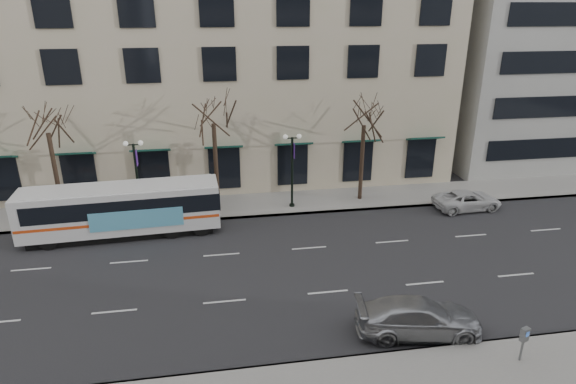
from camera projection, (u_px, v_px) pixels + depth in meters
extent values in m
plane|color=black|center=(223.00, 276.00, 24.78)|extent=(160.00, 160.00, 0.00)
cube|color=gray|center=(290.00, 203.00, 33.76)|extent=(80.00, 4.00, 0.15)
cube|color=#BDB391|center=(182.00, 18.00, 39.41)|extent=(40.00, 20.00, 24.00)
cylinder|color=black|center=(57.00, 177.00, 30.34)|extent=(0.28, 0.28, 5.74)
cylinder|color=black|center=(216.00, 168.00, 31.78)|extent=(0.28, 0.28, 5.95)
cylinder|color=black|center=(362.00, 164.00, 33.35)|extent=(0.28, 0.28, 5.46)
cylinder|color=black|center=(138.00, 182.00, 30.66)|extent=(0.16, 0.16, 5.00)
cylinder|color=black|center=(142.00, 215.00, 31.52)|extent=(0.36, 0.36, 0.30)
cube|color=black|center=(133.00, 145.00, 29.77)|extent=(0.90, 0.06, 0.06)
sphere|color=silver|center=(125.00, 144.00, 29.66)|extent=(0.32, 0.32, 0.32)
sphere|color=silver|center=(141.00, 143.00, 29.80)|extent=(0.32, 0.32, 0.32)
cube|color=#492281|center=(137.00, 158.00, 30.10)|extent=(0.04, 0.45, 1.00)
cylinder|color=black|center=(292.00, 174.00, 32.14)|extent=(0.16, 0.16, 5.00)
cylinder|color=black|center=(292.00, 206.00, 33.00)|extent=(0.36, 0.36, 0.30)
cube|color=black|center=(292.00, 138.00, 31.25)|extent=(0.90, 0.06, 0.06)
sphere|color=silver|center=(285.00, 137.00, 31.15)|extent=(0.32, 0.32, 0.32)
sphere|color=silver|center=(299.00, 136.00, 31.28)|extent=(0.32, 0.32, 0.32)
cube|color=#492281|center=(294.00, 151.00, 31.58)|extent=(0.04, 0.45, 1.00)
cube|color=silver|center=(121.00, 208.00, 28.62)|extent=(11.59, 3.09, 2.63)
cube|color=black|center=(124.00, 231.00, 29.16)|extent=(10.65, 2.74, 0.43)
cube|color=black|center=(125.00, 201.00, 28.53)|extent=(11.13, 3.10, 1.05)
cube|color=#D44313|center=(122.00, 215.00, 28.79)|extent=(11.47, 3.11, 0.17)
cube|color=#53A7CB|center=(137.00, 219.00, 27.75)|extent=(5.25, 0.34, 1.15)
cube|color=silver|center=(118.00, 187.00, 28.13)|extent=(11.00, 2.81, 0.08)
cylinder|color=black|center=(48.00, 242.00, 27.29)|extent=(0.97, 0.32, 0.96)
cylinder|color=black|center=(57.00, 226.00, 29.29)|extent=(0.97, 0.32, 0.96)
cylinder|color=black|center=(172.00, 231.00, 28.65)|extent=(0.97, 0.32, 0.96)
cylinder|color=black|center=(173.00, 216.00, 30.65)|extent=(0.97, 0.32, 0.96)
cylinder|color=black|center=(201.00, 228.00, 28.99)|extent=(0.97, 0.32, 0.96)
cylinder|color=black|center=(200.00, 214.00, 30.99)|extent=(0.97, 0.32, 0.96)
imported|color=#A8AAAF|center=(418.00, 317.00, 20.25)|extent=(5.54, 2.86, 1.54)
imported|color=silver|center=(467.00, 200.00, 32.70)|extent=(4.66, 2.31, 1.27)
cylinder|color=slate|center=(522.00, 349.00, 18.54)|extent=(0.09, 0.09, 1.03)
cube|color=slate|center=(525.00, 335.00, 18.29)|extent=(0.37, 0.30, 0.57)
cube|color=blue|center=(526.00, 335.00, 18.17)|extent=(0.16, 0.07, 0.21)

